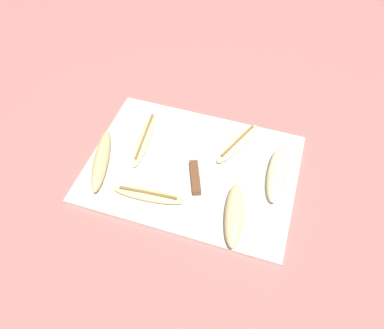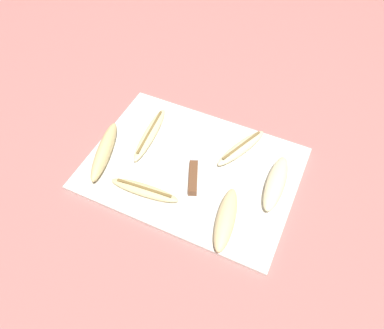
# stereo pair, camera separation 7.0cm
# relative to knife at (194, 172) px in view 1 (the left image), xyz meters

# --- Properties ---
(ground_plane) EXTENTS (4.00, 4.00, 0.00)m
(ground_plane) POSITION_rel_knife_xyz_m (-0.01, 0.02, -0.02)
(ground_plane) COLOR #B76B66
(cutting_board) EXTENTS (0.50, 0.36, 0.01)m
(cutting_board) POSITION_rel_knife_xyz_m (-0.01, 0.02, -0.01)
(cutting_board) COLOR white
(cutting_board) RESTS_ON ground_plane
(knife) EXTENTS (0.10, 0.20, 0.02)m
(knife) POSITION_rel_knife_xyz_m (0.00, 0.00, 0.00)
(knife) COLOR brown
(knife) RESTS_ON cutting_board
(banana_pale_long) EXTENTS (0.05, 0.17, 0.03)m
(banana_pale_long) POSITION_rel_knife_xyz_m (0.19, 0.05, 0.01)
(banana_pale_long) COLOR beige
(banana_pale_long) RESTS_ON cutting_board
(banana_ripe_center) EXTENTS (0.07, 0.17, 0.03)m
(banana_ripe_center) POSITION_rel_knife_xyz_m (0.12, -0.09, 0.01)
(banana_ripe_center) COLOR beige
(banana_ripe_center) RESTS_ON cutting_board
(banana_mellow_near) EXTENTS (0.17, 0.05, 0.02)m
(banana_mellow_near) POSITION_rel_knife_xyz_m (-0.08, -0.10, 0.00)
(banana_mellow_near) COLOR beige
(banana_mellow_near) RESTS_ON cutting_board
(banana_soft_right) EXTENTS (0.05, 0.19, 0.02)m
(banana_soft_right) POSITION_rel_knife_xyz_m (-0.15, 0.06, 0.00)
(banana_soft_right) COLOR beige
(banana_soft_right) RESTS_ON cutting_board
(banana_spotted_left) EXTENTS (0.09, 0.19, 0.03)m
(banana_spotted_left) POSITION_rel_knife_xyz_m (-0.22, -0.04, 0.01)
(banana_spotted_left) COLOR #DBC684
(banana_spotted_left) RESTS_ON cutting_board
(banana_cream_curved) EXTENTS (0.09, 0.16, 0.02)m
(banana_cream_curved) POSITION_rel_knife_xyz_m (0.08, 0.12, 0.00)
(banana_cream_curved) COLOR beige
(banana_cream_curved) RESTS_ON cutting_board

